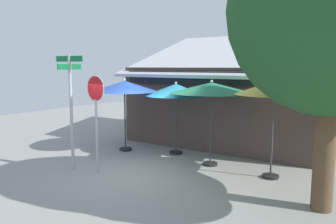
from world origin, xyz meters
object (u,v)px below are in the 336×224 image
Objects in this scene: street_sign_post at (71,101)px; patio_umbrella_royal_blue_left at (124,87)px; stop_sign at (96,107)px; patio_umbrella_mustard_far_right at (274,89)px; patio_umbrella_teal_center at (176,90)px; patio_umbrella_forest_green_right at (211,88)px.

patio_umbrella_royal_blue_left is (-0.28, 2.62, 0.26)m from street_sign_post.
stop_sign is at bearing -65.78° from patio_umbrella_royal_blue_left.
stop_sign reaches higher than patio_umbrella_royal_blue_left.
street_sign_post is 5.57m from patio_umbrella_mustard_far_right.
street_sign_post is at bearing -168.20° from stop_sign.
stop_sign is 1.02× the size of patio_umbrella_mustard_far_right.
street_sign_post is 3.53m from patio_umbrella_teal_center.
patio_umbrella_mustard_far_right is at bearing -4.89° from patio_umbrella_forest_green_right.
street_sign_post reaches higher than patio_umbrella_royal_blue_left.
stop_sign reaches higher than patio_umbrella_teal_center.
patio_umbrella_mustard_far_right reaches higher than patio_umbrella_royal_blue_left.
stop_sign is 1.08× the size of patio_umbrella_royal_blue_left.
patio_umbrella_royal_blue_left is 3.36m from patio_umbrella_forest_green_right.
street_sign_post is 1.27× the size of patio_umbrella_forest_green_right.
street_sign_post reaches higher than patio_umbrella_mustard_far_right.
patio_umbrella_forest_green_right is at bearing 175.11° from patio_umbrella_mustard_far_right.
patio_umbrella_mustard_far_right reaches higher than patio_umbrella_forest_green_right.
stop_sign reaches higher than patio_umbrella_mustard_far_right.
patio_umbrella_forest_green_right reaches higher than patio_umbrella_teal_center.
stop_sign is 3.12m from patio_umbrella_teal_center.
street_sign_post reaches higher than stop_sign.
patio_umbrella_forest_green_right is at bearing 40.77° from street_sign_post.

